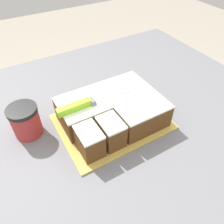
{
  "coord_description": "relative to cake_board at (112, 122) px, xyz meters",
  "views": [
    {
      "loc": [
        -0.22,
        -0.47,
        1.48
      ],
      "look_at": [
        0.05,
        -0.01,
        0.98
      ],
      "focal_mm": 35.0,
      "sensor_mm": 36.0,
      "label": 1
    }
  ],
  "objects": [
    {
      "name": "cake",
      "position": [
        0.0,
        0.0,
        0.05
      ],
      "size": [
        0.32,
        0.24,
        0.09
      ],
      "color": "brown",
      "rests_on": "cake_board"
    },
    {
      "name": "countertop",
      "position": [
        -0.05,
        0.01,
        -0.47
      ],
      "size": [
        1.4,
        1.1,
        0.93
      ],
      "color": "slate",
      "rests_on": "ground_plane"
    },
    {
      "name": "coffee_cup",
      "position": [
        -0.26,
        0.1,
        0.05
      ],
      "size": [
        0.09,
        0.09,
        0.11
      ],
      "color": "#B23333",
      "rests_on": "countertop"
    },
    {
      "name": "cake_board",
      "position": [
        0.0,
        0.0,
        0.0
      ],
      "size": [
        0.36,
        0.28,
        0.01
      ],
      "color": "gold",
      "rests_on": "countertop"
    },
    {
      "name": "knife",
      "position": [
        -0.09,
        0.03,
        0.1
      ],
      "size": [
        0.28,
        0.03,
        0.02
      ],
      "rotation": [
        0.0,
        0.0,
        0.02
      ],
      "color": "silver",
      "rests_on": "cake"
    }
  ]
}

